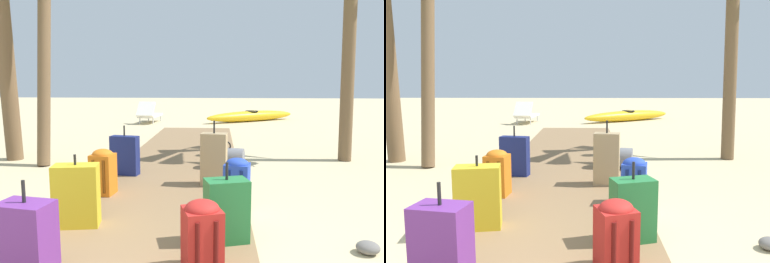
% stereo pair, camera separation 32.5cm
% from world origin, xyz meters
% --- Properties ---
extents(ground_plane, '(60.00, 60.00, 0.00)m').
position_xyz_m(ground_plane, '(0.00, 3.87, 0.00)').
color(ground_plane, '#CCB789').
extents(boardwalk, '(1.99, 9.67, 0.08)m').
position_xyz_m(boardwalk, '(0.00, 4.83, 0.04)').
color(boardwalk, olive).
rests_on(boardwalk, ground).
extents(duffel_bag_grey, '(0.62, 0.44, 0.45)m').
position_xyz_m(duffel_bag_grey, '(0.79, 4.40, 0.25)').
color(duffel_bag_grey, slate).
rests_on(duffel_bag_grey, boardwalk).
extents(suitcase_navy, '(0.44, 0.24, 0.74)m').
position_xyz_m(suitcase_navy, '(-0.72, 3.89, 0.37)').
color(suitcase_navy, navy).
rests_on(suitcase_navy, boardwalk).
extents(backpack_red, '(0.33, 0.33, 0.53)m').
position_xyz_m(backpack_red, '(0.56, 1.17, 0.36)').
color(backpack_red, red).
rests_on(backpack_red, boardwalk).
extents(suitcase_tan, '(0.37, 0.26, 0.87)m').
position_xyz_m(suitcase_tan, '(0.61, 3.45, 0.43)').
color(suitcase_tan, tan).
rests_on(suitcase_tan, boardwalk).
extents(suitcase_green, '(0.41, 0.32, 0.70)m').
position_xyz_m(suitcase_green, '(0.74, 1.68, 0.35)').
color(suitcase_green, '#237538').
rests_on(suitcase_green, boardwalk).
extents(suitcase_purple, '(0.39, 0.29, 0.73)m').
position_xyz_m(suitcase_purple, '(-0.60, 0.89, 0.37)').
color(suitcase_purple, '#6B2D84').
rests_on(suitcase_purple, boardwalk).
extents(suitcase_yellow, '(0.45, 0.29, 0.70)m').
position_xyz_m(suitcase_yellow, '(-0.68, 1.93, 0.38)').
color(suitcase_yellow, gold).
rests_on(suitcase_yellow, boardwalk).
extents(backpack_orange, '(0.29, 0.30, 0.56)m').
position_xyz_m(backpack_orange, '(-0.74, 2.93, 0.38)').
color(backpack_orange, orange).
rests_on(backpack_orange, boardwalk).
extents(backpack_blue, '(0.32, 0.30, 0.53)m').
position_xyz_m(backpack_blue, '(0.88, 2.66, 0.36)').
color(backpack_blue, '#2847B7').
rests_on(backpack_blue, boardwalk).
extents(lounge_chair, '(0.73, 1.59, 0.79)m').
position_xyz_m(lounge_chair, '(-1.84, 11.65, 0.33)').
color(lounge_chair, white).
rests_on(lounge_chair, ground).
extents(kayak, '(3.64, 2.71, 0.40)m').
position_xyz_m(kayak, '(1.90, 12.50, 0.20)').
color(kayak, gold).
rests_on(kayak, ground).
extents(rock_right_near, '(0.24, 0.23, 0.11)m').
position_xyz_m(rock_right_near, '(1.95, 1.70, 0.05)').
color(rock_right_near, slate).
rests_on(rock_right_near, ground).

